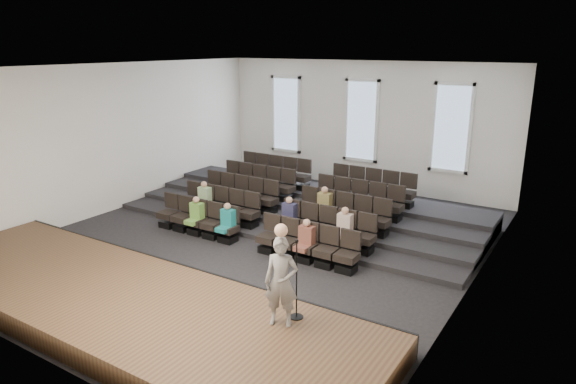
% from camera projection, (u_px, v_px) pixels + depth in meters
% --- Properties ---
extents(ground, '(14.00, 14.00, 0.00)m').
position_uv_depth(ground, '(260.00, 240.00, 15.19)').
color(ground, black).
rests_on(ground, ground).
extents(ceiling, '(12.00, 14.00, 0.02)m').
position_uv_depth(ceiling, '(257.00, 67.00, 13.80)').
color(ceiling, white).
rests_on(ceiling, ground).
extents(wall_back, '(12.00, 0.04, 5.00)m').
position_uv_depth(wall_back, '(362.00, 126.00, 20.20)').
color(wall_back, white).
rests_on(wall_back, ground).
extents(wall_front, '(12.00, 0.04, 5.00)m').
position_uv_depth(wall_front, '(21.00, 232.00, 8.79)').
color(wall_front, white).
rests_on(wall_front, ground).
extents(wall_left, '(0.04, 14.00, 5.00)m').
position_uv_depth(wall_left, '(115.00, 138.00, 17.58)').
color(wall_left, white).
rests_on(wall_left, ground).
extents(wall_right, '(0.04, 14.00, 5.00)m').
position_uv_depth(wall_right, '(479.00, 189.00, 11.41)').
color(wall_right, white).
rests_on(wall_right, ground).
extents(stage, '(11.80, 3.60, 0.50)m').
position_uv_depth(stage, '(122.00, 304.00, 10.98)').
color(stage, '#503922').
rests_on(stage, ground).
extents(stage_lip, '(11.80, 0.06, 0.52)m').
position_uv_depth(stage_lip, '(180.00, 273.00, 12.42)').
color(stage_lip, black).
rests_on(stage_lip, ground).
extents(risers, '(11.80, 4.80, 0.60)m').
position_uv_depth(risers, '(313.00, 206.00, 17.71)').
color(risers, black).
rests_on(risers, ground).
extents(seating_rows, '(6.80, 4.70, 1.67)m').
position_uv_depth(seating_rows, '(288.00, 205.00, 16.25)').
color(seating_rows, black).
rests_on(seating_rows, ground).
extents(windows, '(8.44, 0.10, 3.24)m').
position_uv_depth(windows, '(361.00, 121.00, 20.09)').
color(windows, white).
rests_on(windows, wall_back).
extents(audience, '(5.45, 2.64, 1.10)m').
position_uv_depth(audience, '(268.00, 215.00, 15.00)').
color(audience, '#69A441').
rests_on(audience, seating_rows).
extents(speaker, '(0.74, 0.62, 1.73)m').
position_uv_depth(speaker, '(281.00, 282.00, 9.48)').
color(speaker, slate).
rests_on(speaker, stage).
extents(mic_stand, '(0.27, 0.27, 1.62)m').
position_uv_depth(mic_stand, '(296.00, 295.00, 9.81)').
color(mic_stand, black).
rests_on(mic_stand, stage).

